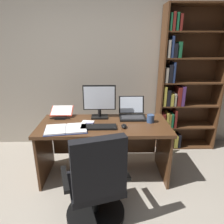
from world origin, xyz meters
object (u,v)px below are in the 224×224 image
at_px(bookshelf, 182,87).
at_px(open_binder, 66,129).
at_px(reading_stand_with_book, 62,112).
at_px(coffee_mug, 151,119).
at_px(office_chair, 97,187).
at_px(keyboard, 99,127).
at_px(desk, 104,136).
at_px(computer_mouse, 124,126).
at_px(notepad, 87,124).
at_px(pen, 88,123).
at_px(monitor, 99,102).
at_px(laptop, 132,113).

bearing_deg(bookshelf, open_binder, -149.63).
distance_m(reading_stand_with_book, coffee_mug, 1.19).
relative_size(office_chair, keyboard, 2.32).
distance_m(desk, computer_mouse, 0.38).
xyz_separation_m(notepad, coffee_mug, (0.80, 0.04, 0.05)).
relative_size(keyboard, computer_mouse, 4.04).
distance_m(pen, coffee_mug, 0.78).
bearing_deg(open_binder, reading_stand_with_book, 98.65).
bearing_deg(notepad, computer_mouse, -14.83).
relative_size(computer_mouse, coffee_mug, 1.03).
height_order(bookshelf, computer_mouse, bookshelf).
relative_size(monitor, reading_stand_with_book, 1.50).
distance_m(open_binder, coffee_mug, 1.05).
distance_m(desk, notepad, 0.31).
bearing_deg(bookshelf, computer_mouse, -136.91).
xyz_separation_m(open_binder, pen, (0.24, 0.17, 0.00)).
xyz_separation_m(laptop, computer_mouse, (-0.14, -0.36, -0.04)).
height_order(keyboard, computer_mouse, computer_mouse).
distance_m(keyboard, open_binder, 0.38).
height_order(office_chair, pen, office_chair).
relative_size(desk, open_binder, 3.11).
distance_m(desk, open_binder, 0.55).
distance_m(monitor, laptop, 0.47).
relative_size(bookshelf, pen, 15.84).
distance_m(office_chair, pen, 0.84).
bearing_deg(laptop, pen, -157.01).
xyz_separation_m(bookshelf, open_binder, (-1.67, -0.98, -0.28)).
distance_m(laptop, keyboard, 0.57).
xyz_separation_m(monitor, computer_mouse, (0.30, -0.35, -0.20)).
height_order(reading_stand_with_book, open_binder, reading_stand_with_book).
bearing_deg(office_chair, computer_mouse, 48.41).
relative_size(notepad, coffee_mug, 2.08).
distance_m(office_chair, keyboard, 0.72).
xyz_separation_m(monitor, pen, (-0.13, -0.23, -0.20)).
relative_size(monitor, notepad, 2.10).
bearing_deg(computer_mouse, office_chair, -115.21).
height_order(computer_mouse, coffee_mug, coffee_mug).
height_order(laptop, pen, laptop).
relative_size(bookshelf, monitor, 5.03).
relative_size(open_binder, pen, 3.71).
xyz_separation_m(monitor, laptop, (0.44, 0.01, -0.16)).
bearing_deg(monitor, reading_stand_with_book, 174.01).
distance_m(monitor, coffee_mug, 0.70).
bearing_deg(bookshelf, monitor, -156.05).
bearing_deg(open_binder, computer_mouse, -4.41).
relative_size(office_chair, reading_stand_with_book, 3.31).
distance_m(keyboard, reading_stand_with_book, 0.66).
height_order(bookshelf, open_binder, bookshelf).
height_order(desk, office_chair, office_chair).
bearing_deg(monitor, laptop, 1.17).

